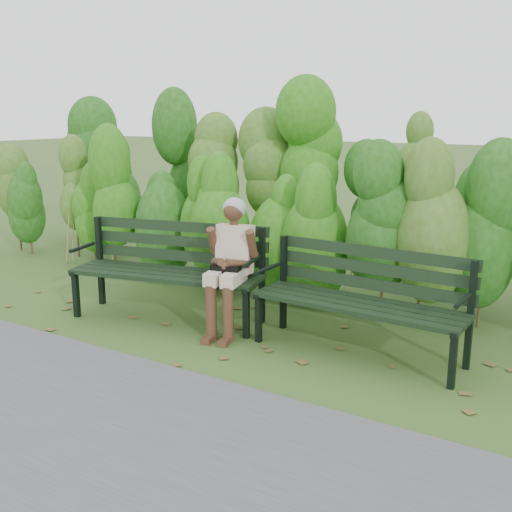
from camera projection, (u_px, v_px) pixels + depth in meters
The scene contains 7 objects.
ground at pixel (238, 336), 5.97m from camera, with size 80.00×80.00×0.00m, color #3B5A25.
footpath at pixel (66, 434), 4.14m from camera, with size 60.00×2.50×0.01m, color #474749.
hedge_band at pixel (320, 190), 7.23m from camera, with size 11.04×1.67×2.42m.
leaf_litter at pixel (226, 334), 6.01m from camera, with size 5.11×2.27×0.01m.
bench_left at pixel (171, 263), 6.42m from camera, with size 2.15×1.09×1.03m.
bench_right at pixel (363, 292), 5.47m from camera, with size 1.97×0.71×0.97m.
seated_woman at pixel (230, 256), 5.95m from camera, with size 0.53×0.78×1.35m.
Camera 1 is at (3.06, -4.72, 2.17)m, focal length 42.00 mm.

